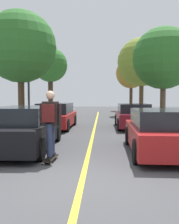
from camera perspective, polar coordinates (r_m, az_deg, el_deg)
name	(u,v)px	position (r m, az deg, el deg)	size (l,w,h in m)	color
ground	(82,179)	(5.33, -1.64, -15.12)	(80.00, 80.00, 0.00)	#424244
center_line	(91,143)	(9.20, 0.32, -7.17)	(0.12, 39.20, 0.01)	gold
parked_car_left_nearest	(24,128)	(8.38, -14.76, -3.60)	(1.99, 4.41, 1.38)	black
parked_car_left_near	(56,116)	(13.80, -7.72, -0.85)	(1.94, 4.34, 1.37)	maroon
parked_car_right_nearest	(159,132)	(7.80, 15.69, -4.35)	(1.90, 4.05, 1.32)	maroon
parked_car_right_near	(133,116)	(13.91, 9.99, -0.93)	(1.91, 4.02, 1.33)	maroon
street_tree_left_nearest	(20,47)	(14.56, -15.51, 14.10)	(3.92, 3.92, 6.26)	#4C3823
street_tree_left_near	(50,66)	(22.12, -8.95, 10.45)	(2.95, 2.95, 5.81)	#3D2D1E
street_tree_right_nearest	(164,58)	(15.77, 16.57, 11.68)	(3.69, 3.69, 5.72)	brown
street_tree_right_near	(142,62)	(23.88, 11.85, 11.08)	(4.45, 4.45, 7.01)	#4C3823
street_tree_right_far	(131,73)	(31.92, 9.52, 8.72)	(3.80, 3.80, 6.46)	#3D2D1E
streetlamp	(28,67)	(15.14, -13.80, 9.87)	(0.36, 0.24, 5.76)	#38383D
skateboard	(51,158)	(6.75, -8.82, -10.39)	(0.27, 0.85, 0.10)	black
skateboarder	(50,120)	(6.55, -8.98, -1.81)	(0.58, 0.70, 1.76)	black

